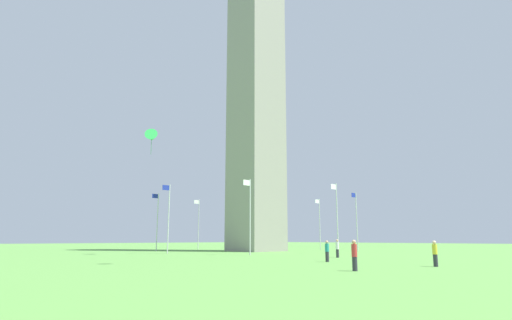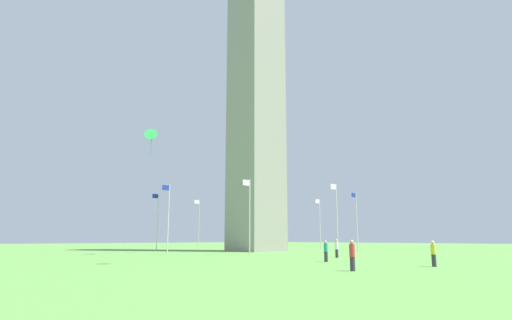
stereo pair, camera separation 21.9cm
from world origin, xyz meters
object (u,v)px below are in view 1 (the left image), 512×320
Objects in this scene: flagpole_n at (168,215)px; flagpole_e at (337,215)px; flagpole_ne at (250,213)px; flagpole_nw at (157,219)px; person_yellow_shirt at (435,254)px; kite_green_delta at (152,137)px; person_teal_shirt at (327,251)px; person_red_shirt at (354,255)px; flagpole_s at (319,222)px; flagpole_se at (356,219)px; flagpole_w at (198,222)px; flagpole_sw at (259,223)px; person_white_shirt at (337,248)px; obelisk_monument at (256,59)px.

flagpole_e is (-14.98, 14.98, 0.00)m from flagpole_n.
flagpole_ne is 21.19m from flagpole_nw.
kite_green_delta is at bearing 4.45° from person_yellow_shirt.
kite_green_delta is (3.39, -23.53, 13.09)m from person_teal_shirt.
flagpole_e is at bearing -7.12° from person_red_shirt.
flagpole_s is (-25.58, -10.59, 0.00)m from flagpole_ne.
flagpole_se is 34.86m from person_yellow_shirt.
flagpole_w is at bearing -13.19° from person_teal_shirt.
person_teal_shirt is (26.06, 36.08, -3.89)m from flagpole_sw.
flagpole_s and flagpole_nw have the same top height.
flagpole_s is at bearing -157.50° from flagpole_ne.
flagpole_e is 1.00× the size of flagpole_w.
flagpole_ne is 25.21m from person_red_shirt.
person_white_shirt is (8.55, 6.33, -3.85)m from flagpole_e.
flagpole_se reaches higher than person_red_shirt.
flagpole_s is at bearing -112.50° from flagpole_se.
flagpole_w is at bearing -22.50° from flagpole_sw.
flagpole_w is at bearing 19.30° from person_red_shirt.
obelisk_monument reaches higher than person_teal_shirt.
obelisk_monument reaches higher than flagpole_n.
person_yellow_shirt is 0.55× the size of kite_green_delta.
flagpole_n is 34.29m from person_yellow_shirt.
flagpole_n is 4.91× the size of person_red_shirt.
flagpole_nw is at bearing -123.37° from kite_green_delta.
flagpole_s is at bearing -43.84° from person_yellow_shirt.
kite_green_delta is (33.84, 1.95, 9.20)m from flagpole_s.
flagpole_se is at bearing 134.85° from obelisk_monument.
flagpole_n is 5.09× the size of person_yellow_shirt.
flagpole_nw is 5.09× the size of person_yellow_shirt.
flagpole_ne is 29.96m from flagpole_sw.
flagpole_sw is (-0.00, -21.19, 0.00)m from flagpole_se.
flagpole_ne and flagpole_e have the same top height.
person_teal_shirt is at bearing 1.28° from person_yellow_shirt.
person_teal_shirt is 27.14m from kite_green_delta.
obelisk_monument is 36.05× the size of person_teal_shirt.
flagpole_se is at bearing -56.55° from person_white_shirt.
person_red_shirt is 1.05× the size of person_teal_shirt.
kite_green_delta reaches higher than flagpole_sw.
person_white_shirt is at bearing 42.17° from flagpole_s.
flagpole_ne is 27.68m from flagpole_s.
flagpole_se is 5.09× the size of person_yellow_shirt.
flagpole_ne is 11.47m from flagpole_e.
person_teal_shirt is (15.47, 10.50, -3.89)m from flagpole_e.
flagpole_nw reaches higher than person_white_shirt.
person_red_shirt is at bearing 134.24° from person_white_shirt.
person_red_shirt reaches higher than person_yellow_shirt.
flagpole_sw is at bearing -157.50° from flagpole_n.
flagpole_se is (-10.59, -4.39, 0.00)m from flagpole_e.
person_red_shirt is at bearing 34.06° from flagpole_se.
flagpole_ne is at bearing -12.96° from person_yellow_shirt.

